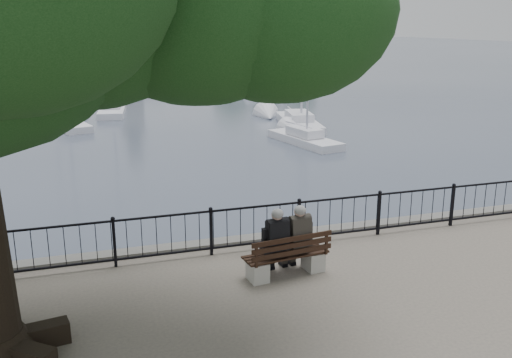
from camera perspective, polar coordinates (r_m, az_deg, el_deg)
name	(u,v)px	position (r m, az deg, el deg)	size (l,w,h in m)	color
harbor	(249,261)	(13.23, -0.67, -8.25)	(260.00, 260.00, 1.20)	#57554F
railing	(256,225)	(12.39, 0.00, -4.65)	(22.06, 0.06, 1.00)	black
bench	(287,261)	(11.25, 3.12, -8.16)	(1.75, 0.72, 0.90)	gray
person_left	(274,245)	(11.10, 1.81, -6.57)	(0.44, 0.74, 1.43)	black
person_right	(296,241)	(11.31, 4.03, -6.17)	(0.44, 0.74, 1.43)	black
lion_monument	(130,61)	(58.90, -12.52, 11.45)	(5.72, 5.72, 8.50)	#57554F
sailboat_b	(69,122)	(34.37, -18.23, 5.47)	(2.57, 5.15, 11.02)	silver
sailboat_c	(305,137)	(28.33, 4.88, 4.17)	(2.31, 5.07, 10.18)	silver
sailboat_d	(299,121)	(32.99, 4.32, 5.76)	(2.79, 6.35, 10.98)	silver
sailboat_f	(112,108)	(38.88, -14.17, 6.88)	(2.29, 5.81, 12.61)	silver
sailboat_g	(250,89)	(49.04, -0.59, 8.95)	(2.10, 4.91, 9.32)	silver
sailboat_h	(52,89)	(51.62, -19.72, 8.48)	(1.72, 5.92, 13.75)	silver
far_shore	(262,34)	(92.74, 0.60, 14.28)	(30.00, 8.60, 9.18)	#57524A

